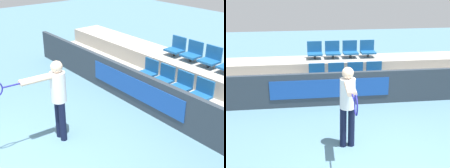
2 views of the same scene
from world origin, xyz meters
The scene contains 11 objects.
barrier_wall centered at (-0.01, 3.40, 0.45)m, with size 10.29×0.14×0.89m.
bleacher_tier_front centered at (0.00, 3.98, 0.21)m, with size 9.89×1.00×0.42m.
bleacher_tier_middle centered at (0.00, 4.98, 0.42)m, with size 9.89×1.00×0.84m.
stadium_chair_0 centered at (-0.82, 4.10, 0.64)m, with size 0.44×0.38×0.51m.
stadium_chair_1 centered at (-0.27, 4.10, 0.64)m, with size 0.44×0.38×0.51m.
stadium_chair_2 centered at (0.27, 4.10, 0.64)m, with size 0.44×0.38×0.51m.
stadium_chair_3 centered at (0.82, 4.10, 0.64)m, with size 0.44×0.38×0.51m.
stadium_chair_4 centered at (-0.82, 5.10, 1.06)m, with size 0.44×0.38×0.51m.
stadium_chair_5 centered at (-0.27, 5.10, 1.06)m, with size 0.44×0.38×0.51m.
stadium_chair_6 centered at (0.27, 5.10, 1.06)m, with size 0.44×0.38×0.51m.
tennis_player centered at (-0.40, 1.24, 1.00)m, with size 0.30×1.47×1.64m.
Camera 1 is at (4.38, -1.17, 3.55)m, focal length 50.00 mm.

